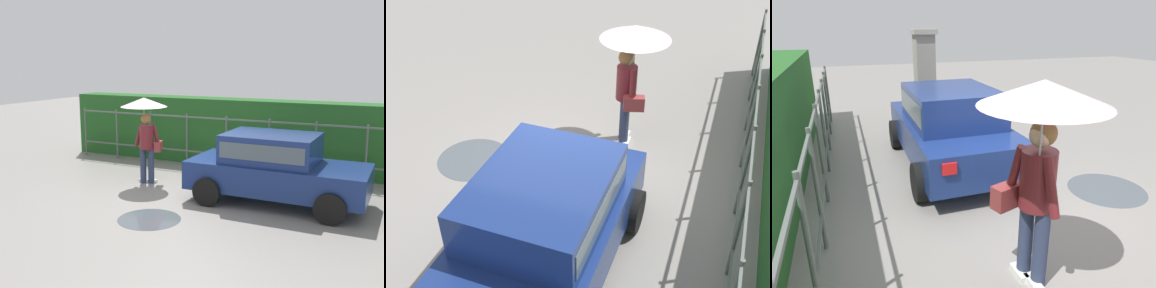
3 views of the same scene
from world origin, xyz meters
The scene contains 5 objects.
ground_plane centered at (0.00, 0.00, 0.00)m, with size 40.00×40.00×0.00m, color gray.
car centered at (1.97, 0.31, 0.80)m, with size 3.76×1.90×1.48m.
pedestrian centered at (-1.33, 0.51, 1.64)m, with size 1.13×1.13×2.10m.
fence_section centered at (0.61, 2.48, 0.83)m, with size 10.80×0.05×1.50m.
puddle_near centered at (0.12, -1.76, 0.00)m, with size 1.22×1.22×0.00m, color #4C545B.
Camera 2 is at (5.65, 2.08, 4.75)m, focal length 44.73 mm.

